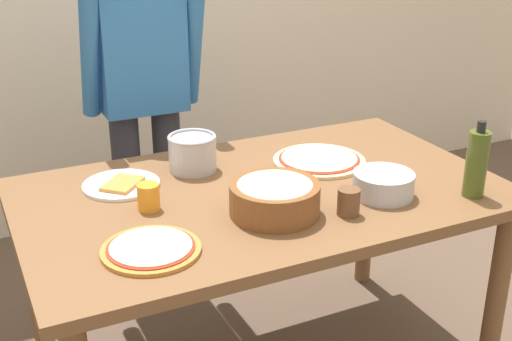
% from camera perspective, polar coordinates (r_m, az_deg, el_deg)
% --- Properties ---
extents(dining_table, '(1.60, 0.96, 0.76)m').
position_cam_1_polar(dining_table, '(2.28, 0.54, -3.71)').
color(dining_table, brown).
rests_on(dining_table, ground).
extents(person_cook, '(0.49, 0.25, 1.62)m').
position_cam_1_polar(person_cook, '(2.79, -9.62, 6.88)').
color(person_cook, '#2D2D38').
rests_on(person_cook, ground).
extents(pizza_raw_on_board, '(0.34, 0.34, 0.02)m').
position_cam_1_polar(pizza_raw_on_board, '(2.47, 5.40, 0.89)').
color(pizza_raw_on_board, beige).
rests_on(pizza_raw_on_board, dining_table).
extents(pizza_cooked_on_tray, '(0.28, 0.28, 0.02)m').
position_cam_1_polar(pizza_cooked_on_tray, '(1.88, -8.93, -6.60)').
color(pizza_cooked_on_tray, '#C67A33').
rests_on(pizza_cooked_on_tray, dining_table).
extents(plate_with_slice, '(0.26, 0.26, 0.02)m').
position_cam_1_polar(plate_with_slice, '(2.30, -11.38, -1.19)').
color(plate_with_slice, white).
rests_on(plate_with_slice, dining_table).
extents(popcorn_bowl, '(0.28, 0.28, 0.11)m').
position_cam_1_polar(popcorn_bowl, '(2.05, 1.60, -2.15)').
color(popcorn_bowl, brown).
rests_on(popcorn_bowl, dining_table).
extents(mixing_bowl_steel, '(0.20, 0.20, 0.08)m').
position_cam_1_polar(mixing_bowl_steel, '(2.22, 10.78, -1.17)').
color(mixing_bowl_steel, '#B7B7BC').
rests_on(mixing_bowl_steel, dining_table).
extents(olive_oil_bottle, '(0.07, 0.07, 0.26)m').
position_cam_1_polar(olive_oil_bottle, '(2.27, 18.26, 0.58)').
color(olive_oil_bottle, '#47561E').
rests_on(olive_oil_bottle, dining_table).
extents(steel_pot, '(0.17, 0.17, 0.13)m').
position_cam_1_polar(steel_pot, '(2.39, -5.44, 1.55)').
color(steel_pot, '#B7B7BC').
rests_on(steel_pot, dining_table).
extents(cup_orange, '(0.07, 0.07, 0.08)m').
position_cam_1_polar(cup_orange, '(2.11, -9.13, -2.24)').
color(cup_orange, orange).
rests_on(cup_orange, dining_table).
extents(cup_small_brown, '(0.07, 0.07, 0.08)m').
position_cam_1_polar(cup_small_brown, '(2.07, 7.88, -2.65)').
color(cup_small_brown, brown).
rests_on(cup_small_brown, dining_table).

